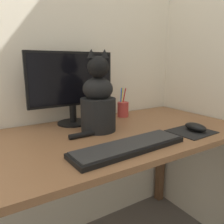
{
  "coord_description": "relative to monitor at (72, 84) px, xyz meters",
  "views": [
    {
      "loc": [
        -0.45,
        -0.85,
        1.08
      ],
      "look_at": [
        0.02,
        -0.07,
        0.88
      ],
      "focal_mm": 35.0,
      "sensor_mm": 36.0,
      "label": 1
    }
  ],
  "objects": [
    {
      "name": "mousepad_right",
      "position": [
        0.43,
        -0.44,
        -0.21
      ],
      "size": [
        0.2,
        0.18,
        0.0
      ],
      "rotation": [
        0.0,
        0.0,
        0.05
      ],
      "color": "black",
      "rests_on": "desk"
    },
    {
      "name": "computer_mouse_right",
      "position": [
        0.44,
        -0.45,
        -0.19
      ],
      "size": [
        0.06,
        0.11,
        0.04
      ],
      "color": "black",
      "rests_on": "mousepad_right"
    },
    {
      "name": "cat",
      "position": [
        0.06,
        -0.18,
        -0.07
      ],
      "size": [
        0.28,
        0.22,
        0.39
      ],
      "rotation": [
        0.0,
        0.0,
        -0.33
      ],
      "color": "black",
      "rests_on": "desk"
    },
    {
      "name": "desk",
      "position": [
        0.03,
        -0.24,
        -0.31
      ],
      "size": [
        1.49,
        0.68,
        0.76
      ],
      "color": "brown",
      "rests_on": "ground_plane"
    },
    {
      "name": "pen_cup",
      "position": [
        0.32,
        -0.01,
        -0.17
      ],
      "size": [
        0.07,
        0.07,
        0.18
      ],
      "color": "#B23833",
      "rests_on": "desk"
    },
    {
      "name": "keyboard",
      "position": [
        0.04,
        -0.45,
        -0.2
      ],
      "size": [
        0.49,
        0.16,
        0.02
      ],
      "rotation": [
        0.0,
        0.0,
        0.06
      ],
      "color": "black",
      "rests_on": "desk"
    },
    {
      "name": "wall_back",
      "position": [
        0.03,
        0.13,
        0.28
      ],
      "size": [
        7.0,
        0.04,
        2.5
      ],
      "color": "beige",
      "rests_on": "ground_plane"
    },
    {
      "name": "monitor",
      "position": [
        0.0,
        0.0,
        0.0
      ],
      "size": [
        0.47,
        0.17,
        0.38
      ],
      "color": "black",
      "rests_on": "desk"
    },
    {
      "name": "wall_side_right",
      "position": [
        0.8,
        -0.24,
        0.28
      ],
      "size": [
        0.04,
        7.0,
        2.5
      ],
      "rotation": [
        0.0,
        0.0,
        1.57
      ],
      "color": "beige",
      "rests_on": "ground_plane"
    }
  ]
}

